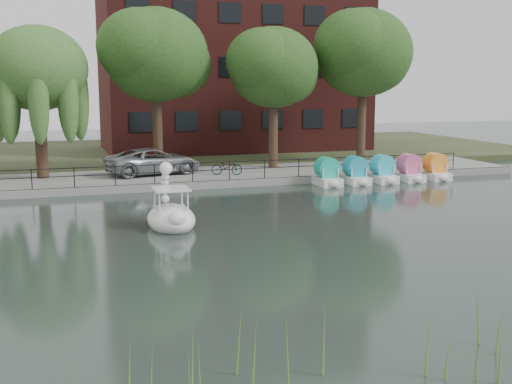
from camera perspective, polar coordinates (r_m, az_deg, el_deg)
ground_plane at (r=21.49m, az=2.04°, el=-5.20°), size 120.00×120.00×0.00m
promenade at (r=36.60m, az=-6.57°, el=1.26°), size 40.00×6.00×0.40m
kerb at (r=33.75m, az=-5.57°, el=0.57°), size 40.00×0.25×0.40m
land_strip at (r=50.30m, az=-9.76°, el=3.45°), size 60.00×22.00×0.36m
railing at (r=33.81m, az=-5.67°, el=2.20°), size 32.00×0.05×1.00m
apartment_building at (r=51.60m, az=-2.11°, el=13.94°), size 20.00×10.07×18.00m
willow_mid at (r=36.51m, az=-18.89°, el=10.32°), size 5.32×5.32×8.15m
broadleaf_center at (r=38.03m, az=-8.90°, el=11.89°), size 6.00×6.00×9.25m
broadleaf_right at (r=39.28m, az=1.57°, el=10.95°), size 5.40×5.40×8.32m
broadleaf_far at (r=42.82m, az=9.53°, el=12.07°), size 6.30×6.30×9.71m
minivan at (r=36.74m, az=-9.07°, el=2.90°), size 4.07×6.62×1.71m
bicycle at (r=36.11m, az=-2.61°, el=2.33°), size 1.19×1.82×1.00m
swan_boat at (r=24.95m, az=-7.58°, el=-1.92°), size 1.84×3.02×2.44m
pedal_boat_row at (r=36.61m, az=11.21°, el=1.79°), size 7.95×1.70×1.40m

